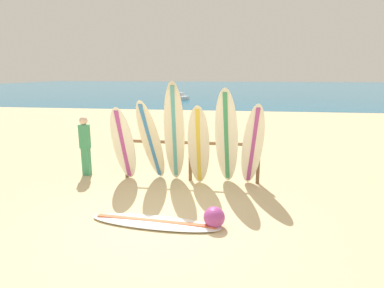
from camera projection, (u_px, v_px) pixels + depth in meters
name	position (u px, v px, depth m)	size (l,w,h in m)	color
ground_plane	(159.00, 222.00, 5.85)	(120.00, 120.00, 0.00)	#D3BC8C
ocean_water	(231.00, 87.00, 61.87)	(120.00, 80.00, 0.01)	#196B93
surfboard_rack	(190.00, 152.00, 7.99)	(3.50, 0.09, 1.14)	brown
surfboard_leaning_far_left	(123.00, 145.00, 7.80)	(0.60, 0.78, 1.95)	white
surfboard_leaning_left	(151.00, 142.00, 7.71)	(0.73, 1.15, 2.13)	beige
surfboard_leaning_center_left	(174.00, 133.00, 7.64)	(0.58, 0.90, 2.55)	beige
surfboard_leaning_center	(199.00, 146.00, 7.55)	(0.54, 0.55, 2.00)	beige
surfboard_leaning_center_right	(227.00, 138.00, 7.47)	(0.65, 0.94, 2.40)	silver
surfboard_leaning_right	(253.00, 146.00, 7.40)	(0.63, 0.89, 2.07)	white
surfboard_lying_on_sand	(155.00, 222.00, 5.77)	(2.48, 0.72, 0.08)	white
beachgoer_standing	(85.00, 143.00, 8.38)	(0.28, 0.22, 1.59)	#3F9966
small_boat_offshore	(179.00, 97.00, 33.25)	(2.30, 2.18, 0.71)	silver
beach_ball	(214.00, 217.00, 5.62)	(0.38, 0.38, 0.38)	#A53F8C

